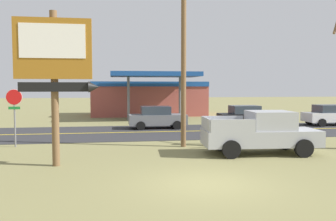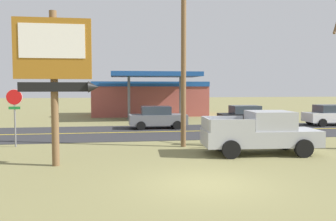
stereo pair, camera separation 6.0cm
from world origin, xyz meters
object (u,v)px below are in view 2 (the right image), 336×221
(motel_sign, at_px, (55,63))
(gas_station, at_px, (149,97))
(car_grey_far_lane, at_px, (157,117))
(car_black_near_lane, at_px, (246,116))
(pickup_silver_parked_on_lawn, at_px, (261,133))
(car_white_mid_lane, at_px, (331,115))
(utility_pole, at_px, (184,46))
(stop_sign, at_px, (14,107))

(motel_sign, xyz_separation_m, gas_station, (5.94, 24.17, -2.03))
(motel_sign, xyz_separation_m, car_grey_far_lane, (5.33, 11.72, -3.14))
(motel_sign, bearing_deg, car_black_near_lane, 43.94)
(pickup_silver_parked_on_lawn, relative_size, car_white_mid_lane, 1.27)
(car_grey_far_lane, bearing_deg, motel_sign, -114.46)
(gas_station, distance_m, car_black_near_lane, 13.96)
(utility_pole, distance_m, car_grey_far_lane, 9.09)
(stop_sign, relative_size, utility_pole, 0.31)
(utility_pole, height_order, pickup_silver_parked_on_lawn, utility_pole)
(utility_pole, height_order, car_grey_far_lane, utility_pole)
(stop_sign, relative_size, car_black_near_lane, 0.70)
(car_black_near_lane, bearing_deg, pickup_silver_parked_on_lawn, -107.55)
(utility_pole, distance_m, car_black_near_lane, 11.16)
(gas_station, distance_m, pickup_silver_parked_on_lawn, 23.11)
(utility_pole, height_order, car_white_mid_lane, utility_pole)
(gas_station, relative_size, car_black_near_lane, 2.86)
(car_black_near_lane, bearing_deg, car_white_mid_lane, 0.00)
(car_white_mid_lane, bearing_deg, car_black_near_lane, 180.00)
(pickup_silver_parked_on_lawn, relative_size, car_grey_far_lane, 1.27)
(car_white_mid_lane, bearing_deg, motel_sign, -148.60)
(car_white_mid_lane, distance_m, car_grey_far_lane, 13.87)
(car_black_near_lane, xyz_separation_m, car_grey_far_lane, (-6.84, 0.00, 0.00))
(gas_station, relative_size, car_white_mid_lane, 2.86)
(gas_station, bearing_deg, pickup_silver_parked_on_lawn, -82.75)
(gas_station, xyz_separation_m, car_grey_far_lane, (-0.61, -12.45, -1.11))
(stop_sign, height_order, gas_station, gas_station)
(stop_sign, relative_size, car_white_mid_lane, 0.70)
(motel_sign, distance_m, pickup_silver_parked_on_lawn, 9.44)
(car_black_near_lane, xyz_separation_m, car_white_mid_lane, (7.04, 0.00, 0.00))
(gas_station, bearing_deg, car_white_mid_lane, -43.19)
(motel_sign, bearing_deg, car_grey_far_lane, 65.54)
(motel_sign, xyz_separation_m, car_white_mid_lane, (19.20, 11.72, -3.14))
(car_black_near_lane, height_order, car_white_mid_lane, same)
(gas_station, bearing_deg, motel_sign, -103.82)
(car_grey_far_lane, bearing_deg, pickup_silver_parked_on_lawn, -71.37)
(pickup_silver_parked_on_lawn, bearing_deg, car_black_near_lane, 72.45)
(car_black_near_lane, relative_size, car_grey_far_lane, 1.00)
(stop_sign, distance_m, car_white_mid_lane, 23.07)
(utility_pole, height_order, gas_station, utility_pole)
(motel_sign, height_order, car_white_mid_lane, motel_sign)
(gas_station, bearing_deg, stop_sign, -114.40)
(stop_sign, relative_size, gas_station, 0.25)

